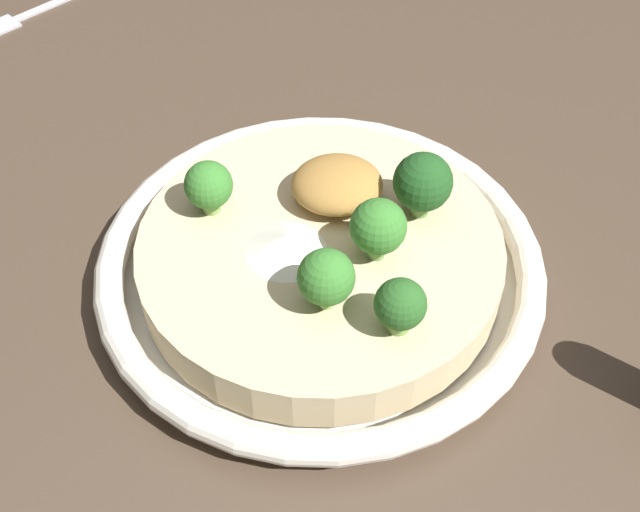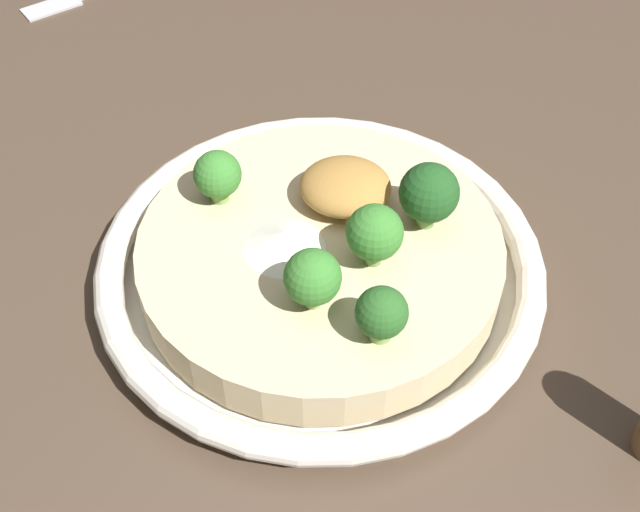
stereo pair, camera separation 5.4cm
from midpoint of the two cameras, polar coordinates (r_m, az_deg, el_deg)
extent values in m
plane|color=#47382B|center=(0.56, 2.76, -1.92)|extent=(6.00, 6.00, 0.00)
cylinder|color=silver|center=(0.55, 2.78, -1.59)|extent=(0.28, 0.28, 0.01)
torus|color=silver|center=(0.54, 2.84, -0.57)|extent=(0.30, 0.30, 0.02)
cylinder|color=#CCB78E|center=(0.54, 2.86, -0.16)|extent=(0.24, 0.24, 0.03)
cone|color=white|center=(0.51, 0.41, 0.98)|extent=(0.05, 0.05, 0.01)
ellipsoid|color=#A37538|center=(0.54, 4.66, 4.80)|extent=(0.06, 0.06, 0.03)
cylinder|color=#759E4C|center=(0.47, 7.58, -5.25)|extent=(0.02, 0.02, 0.02)
sphere|color=#285B23|center=(0.46, 7.75, -4.19)|extent=(0.03, 0.03, 0.03)
cylinder|color=#759E4C|center=(0.55, -4.39, 4.54)|extent=(0.02, 0.02, 0.02)
sphere|color=#387A2D|center=(0.54, -4.48, 5.68)|extent=(0.03, 0.03, 0.03)
cylinder|color=#84A856|center=(0.48, 2.66, -2.92)|extent=(0.01, 0.01, 0.02)
sphere|color=#387A2D|center=(0.47, 2.73, -1.69)|extent=(0.04, 0.04, 0.04)
cylinder|color=#668E47|center=(0.54, 10.43, 2.92)|extent=(0.02, 0.02, 0.02)
sphere|color=#1E4C1E|center=(0.53, 10.69, 4.30)|extent=(0.04, 0.04, 0.04)
cylinder|color=#668E47|center=(0.51, 6.84, 0.19)|extent=(0.01, 0.01, 0.02)
sphere|color=#387A2D|center=(0.50, 7.01, 1.50)|extent=(0.04, 0.04, 0.04)
cube|color=#B7B7BC|center=(0.87, -16.85, 16.58)|extent=(0.06, 0.06, 0.00)
camera|label=1|loc=(0.03, -87.13, 3.14)|focal=45.00mm
camera|label=2|loc=(0.03, 92.87, -3.14)|focal=45.00mm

